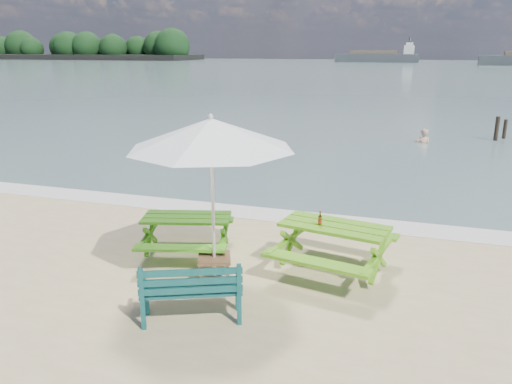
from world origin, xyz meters
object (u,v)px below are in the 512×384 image
(side_table, at_px, (214,266))
(swimmer, at_px, (422,149))
(patio_umbrella, at_px, (211,134))
(park_bench, at_px, (192,302))
(picnic_table_right, at_px, (334,249))
(picnic_table_left, at_px, (187,236))
(beer_bottle, at_px, (320,220))

(side_table, distance_m, swimmer, 14.36)
(swimmer, bearing_deg, patio_umbrella, -103.69)
(park_bench, bearing_deg, swimmer, 78.30)
(park_bench, distance_m, side_table, 1.40)
(picnic_table_right, xyz_separation_m, park_bench, (-1.63, -2.16, -0.14))
(picnic_table_left, bearing_deg, swimmer, 72.40)
(picnic_table_right, height_order, side_table, picnic_table_right)
(picnic_table_right, distance_m, park_bench, 2.71)
(picnic_table_left, relative_size, picnic_table_right, 0.93)
(picnic_table_left, relative_size, side_table, 3.02)
(picnic_table_left, bearing_deg, park_bench, -63.39)
(picnic_table_left, xyz_separation_m, beer_bottle, (2.43, 0.01, 0.56))
(beer_bottle, bearing_deg, swimmer, 82.37)
(park_bench, height_order, beer_bottle, beer_bottle)
(picnic_table_left, xyz_separation_m, picnic_table_right, (2.67, 0.10, 0.05))
(picnic_table_left, relative_size, swimmer, 1.26)
(picnic_table_right, bearing_deg, side_table, -157.19)
(picnic_table_left, bearing_deg, patio_umbrella, -40.28)
(patio_umbrella, bearing_deg, picnic_table_left, 139.72)
(park_bench, bearing_deg, side_table, 99.24)
(patio_umbrella, distance_m, swimmer, 14.60)
(picnic_table_left, xyz_separation_m, side_table, (0.81, -0.69, -0.18))
(picnic_table_right, bearing_deg, picnic_table_left, -177.96)
(beer_bottle, bearing_deg, patio_umbrella, -156.74)
(swimmer, bearing_deg, park_bench, -101.70)
(side_table, bearing_deg, beer_bottle, 23.26)
(side_table, xyz_separation_m, beer_bottle, (1.62, 0.70, 0.74))
(picnic_table_right, distance_m, side_table, 2.03)
(picnic_table_left, relative_size, park_bench, 1.43)
(side_table, distance_m, patio_umbrella, 2.22)
(patio_umbrella, bearing_deg, park_bench, -80.76)
(picnic_table_right, height_order, swimmer, picnic_table_right)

